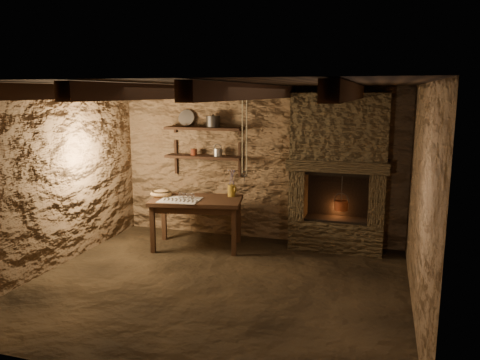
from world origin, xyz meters
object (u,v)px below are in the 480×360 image
(stoneware_jug, at_px, (232,185))
(red_pot, at_px, (341,205))
(work_table, at_px, (197,221))
(iron_stockpot, at_px, (213,122))
(wooden_bowl, at_px, (161,194))

(stoneware_jug, xyz_separation_m, red_pot, (1.62, 0.17, -0.23))
(work_table, relative_size, iron_stockpot, 6.86)
(work_table, distance_m, wooden_bowl, 0.70)
(stoneware_jug, distance_m, iron_stockpot, 1.04)
(wooden_bowl, relative_size, red_pot, 0.62)
(work_table, xyz_separation_m, wooden_bowl, (-0.58, -0.00, 0.39))
(wooden_bowl, bearing_deg, iron_stockpot, 42.54)
(stoneware_jug, distance_m, red_pot, 1.64)
(wooden_bowl, bearing_deg, work_table, 0.18)
(stoneware_jug, relative_size, red_pot, 0.76)
(wooden_bowl, bearing_deg, red_pot, 9.89)
(work_table, distance_m, red_pot, 2.14)
(stoneware_jug, height_order, iron_stockpot, iron_stockpot)
(stoneware_jug, relative_size, iron_stockpot, 1.96)
(work_table, height_order, red_pot, red_pot)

